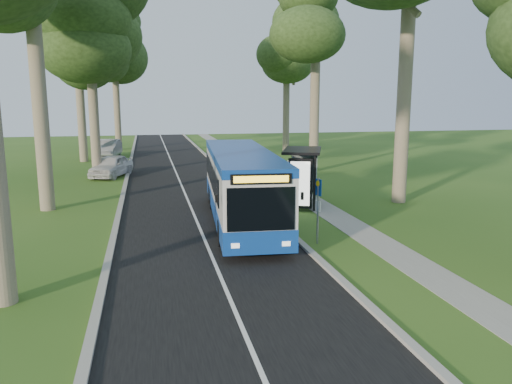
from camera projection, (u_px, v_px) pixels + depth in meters
ground at (297, 241)px, 19.36m from camera, size 120.00×120.00×0.00m
road at (186, 196)px, 28.22m from camera, size 7.00×100.00×0.02m
kerb_east at (247, 193)px, 28.95m from camera, size 0.25×100.00×0.12m
kerb_west at (122, 198)px, 27.47m from camera, size 0.25×100.00×0.12m
centre_line at (186, 196)px, 28.22m from camera, size 0.12×100.00×0.00m
footpath at (296, 192)px, 29.59m from camera, size 1.50×100.00×0.02m
bus at (241, 185)px, 22.14m from camera, size 3.46×12.24×3.20m
bus_stop_sign at (318, 203)px, 18.77m from camera, size 0.13×0.35×2.53m
bus_shelter at (308, 167)px, 25.19m from camera, size 2.92×3.82×2.91m
litter_bin at (282, 201)px, 24.65m from camera, size 0.50×0.50×0.87m
car_white at (111, 166)px, 35.22m from camera, size 3.27×4.88×1.54m
car_silver at (108, 149)px, 46.71m from camera, size 2.38×5.28×1.68m
tree_west_c at (88, 18)px, 32.78m from camera, size 5.20×5.20×14.36m
tree_west_d at (75, 13)px, 41.62m from camera, size 5.20×5.20×16.88m
tree_west_e at (113, 38)px, 51.89m from camera, size 5.20×5.20×15.76m
tree_east_c at (317, 3)px, 35.83m from camera, size 5.20×5.20×16.51m
tree_east_d at (287, 51)px, 48.01m from camera, size 5.20×5.20×13.46m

